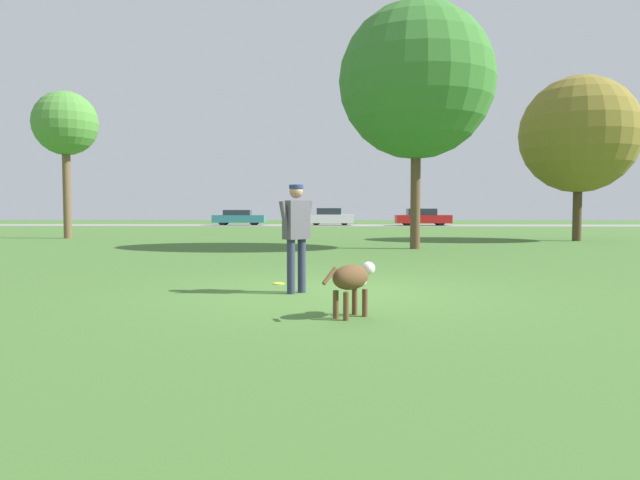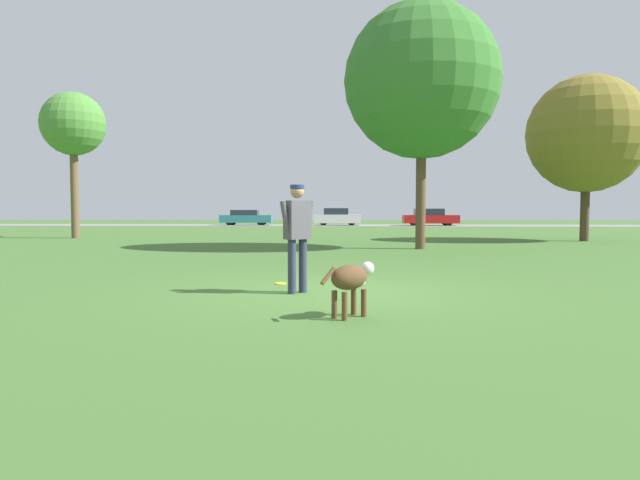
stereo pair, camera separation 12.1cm
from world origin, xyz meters
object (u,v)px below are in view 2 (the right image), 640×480
object	(u,v)px
tree_mid_center	(422,81)
parked_car_red	(430,217)
tree_far_left	(73,125)
parked_car_teal	(246,218)
parked_car_white	(337,217)
dog	(351,279)
person	(297,229)
tree_far_right	(587,134)
frisbee	(281,283)

from	to	relation	value
tree_mid_center	parked_car_red	bearing A→B (deg)	81.41
tree_far_left	parked_car_teal	world-z (taller)	tree_far_left
tree_mid_center	parked_car_white	size ratio (longest dim) A/B	2.13
tree_mid_center	dog	bearing A→B (deg)	-100.82
person	parked_car_white	size ratio (longest dim) A/B	0.45
tree_far_left	tree_far_right	xyz separation A→B (m)	(22.42, -1.24, -0.72)
dog	person	bearing A→B (deg)	65.99
dog	tree_far_left	world-z (taller)	tree_far_left
tree_far_left	parked_car_teal	xyz separation A→B (m)	(4.00, 21.41, -4.52)
tree_far_right	parked_car_red	xyz separation A→B (m)	(-3.32, 22.15, -3.77)
tree_far_left	tree_far_right	distance (m)	22.46
parked_car_red	parked_car_white	bearing A→B (deg)	174.84
parked_car_red	tree_far_right	bearing A→B (deg)	-82.76
tree_mid_center	frisbee	bearing A→B (deg)	-111.32
tree_far_left	parked_car_white	distance (m)	24.75
tree_far_left	tree_mid_center	xyz separation A→B (m)	(14.99, -6.33, 0.42)
dog	parked_car_red	xyz separation A→B (m)	(6.46, 39.50, 0.20)
frisbee	tree_far_right	bearing A→B (deg)	52.37
dog	tree_mid_center	distance (m)	13.49
parked_car_white	parked_car_red	distance (m)	7.54
tree_far_right	parked_car_white	world-z (taller)	tree_far_right
dog	frisbee	world-z (taller)	dog
tree_far_right	parked_car_white	xyz separation A→B (m)	(-10.84, 22.66, -3.75)
frisbee	parked_car_white	bearing A→B (deg)	89.72
person	parked_car_white	bearing A→B (deg)	46.24
parked_car_teal	frisbee	bearing A→B (deg)	-81.09
tree_far_left	parked_car_white	world-z (taller)	tree_far_left
person	tree_far_right	world-z (taller)	tree_far_right
dog	tree_far_left	distance (m)	22.97
parked_car_teal	dog	bearing A→B (deg)	-80.22
parked_car_white	parked_car_teal	bearing A→B (deg)	179.53
person	frisbee	size ratio (longest dim) A/B	8.41
frisbee	tree_mid_center	world-z (taller)	tree_mid_center
dog	parked_car_teal	size ratio (longest dim) A/B	0.17
tree_far_left	parked_car_teal	size ratio (longest dim) A/B	1.54
dog	tree_mid_center	bearing A→B (deg)	32.05
frisbee	parked_car_red	size ratio (longest dim) A/B	0.05
tree_far_right	parked_car_red	world-z (taller)	tree_far_right
dog	tree_far_right	size ratio (longest dim) A/B	0.11
person	dog	distance (m)	2.23
tree_mid_center	parked_car_teal	size ratio (longest dim) A/B	1.88
frisbee	tree_far_left	bearing A→B (deg)	126.26
frisbee	parked_car_red	xyz separation A→B (m)	(7.71, 36.44, 0.66)
tree_far_left	tree_mid_center	size ratio (longest dim) A/B	0.82
parked_car_teal	parked_car_red	distance (m)	15.11
person	tree_far_right	bearing A→B (deg)	11.27
frisbee	tree_mid_center	distance (m)	11.34
dog	tree_far_right	world-z (taller)	tree_far_right
person	dog	xyz separation A→B (m)	(0.85, -1.98, -0.55)
parked_car_teal	parked_car_white	bearing A→B (deg)	-2.37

